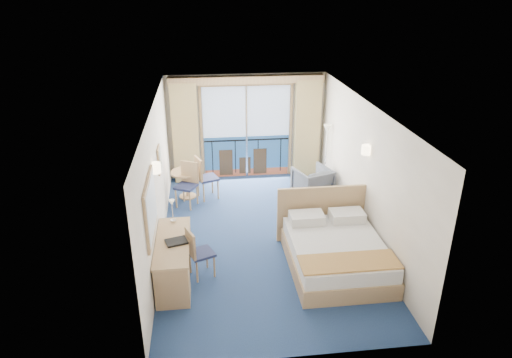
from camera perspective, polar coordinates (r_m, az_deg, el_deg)
name	(u,v)px	position (r m, az deg, el deg)	size (l,w,h in m)	color
floor	(263,237)	(9.34, 0.87, -7.24)	(6.50, 6.50, 0.00)	navy
room_walls	(263,155)	(8.57, 0.94, 3.03)	(4.04, 6.54, 2.72)	beige
balcony_door	(246,135)	(11.80, -1.22, 5.57)	(2.36, 0.03, 2.52)	navy
curtain_left	(185,134)	(11.58, -8.81, 5.61)	(0.65, 0.22, 2.55)	tan
curtain_right	(307,129)	(11.87, 6.39, 6.19)	(0.65, 0.22, 2.55)	tan
pelmet	(247,80)	(11.32, -1.19, 12.31)	(3.80, 0.25, 0.18)	tan
mirror	(150,208)	(7.27, -13.05, -3.49)	(0.05, 1.25, 0.95)	tan
wall_print	(160,160)	(9.03, -11.97, 2.38)	(0.04, 0.42, 0.52)	tan
sconce_left	(156,168)	(7.96, -12.44, 1.37)	(0.18, 0.18, 0.18)	#FCE1B0
sconce_right	(366,150)	(8.87, 13.62, 3.57)	(0.18, 0.18, 0.18)	#FCE1B0
bed	(335,251)	(8.43, 9.86, -8.83)	(1.80, 2.14, 1.13)	tan
nightstand	(344,213)	(9.77, 10.91, -4.19)	(0.46, 0.44, 0.61)	tan
phone	(345,198)	(9.65, 11.02, -2.31)	(0.16, 0.13, 0.07)	silver
armchair	(312,182)	(10.96, 7.07, -0.41)	(0.78, 0.80, 0.73)	#474C57
floor_lamp	(327,140)	(11.28, 8.85, 4.82)	(0.22, 0.22, 1.60)	silver
desk	(173,273)	(7.65, -10.39, -11.54)	(0.57, 1.65, 0.78)	tan
desk_chair	(197,251)	(7.99, -7.40, -8.86)	(0.53, 0.52, 0.93)	#20274C
folder	(176,242)	(7.77, -9.91, -7.71)	(0.35, 0.26, 0.03)	black
desk_lamp	(172,206)	(8.28, -10.44, -3.36)	(0.11, 0.11, 0.42)	silver
round_table	(187,178)	(10.93, -8.65, 0.18)	(0.73, 0.73, 0.66)	tan
table_chair_a	(204,175)	(10.76, -6.54, 0.46)	(0.59, 0.58, 1.05)	#20274C
table_chair_b	(188,181)	(10.52, -8.53, -0.31)	(0.59, 0.60, 1.02)	#20274C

